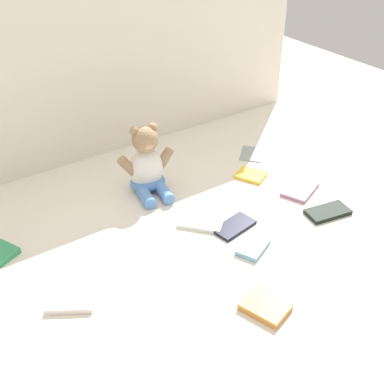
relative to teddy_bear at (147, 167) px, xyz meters
The scene contains 12 objects.
ground_plane 0.16m from the teddy_bear, 71.41° to the right, with size 3.20×3.20×0.00m, color silver.
backdrop_drape 0.44m from the teddy_bear, 82.76° to the left, with size 1.68×0.03×0.75m, color silver.
teddy_bear is the anchor object (origin of this frame).
book_case_0 0.65m from the teddy_bear, 92.97° to the right, with size 0.09×0.11×0.02m, color orange.
book_case_2 0.55m from the teddy_bear, 141.15° to the right, with size 0.10×0.12×0.02m, color white.
book_case_3 0.28m from the teddy_bear, 83.14° to the right, with size 0.07×0.14×0.01m, color white.
book_case_4 0.46m from the teddy_bear, ahead, with size 0.08×0.11×0.01m, color gray.
book_case_5 0.61m from the teddy_bear, 48.08° to the right, with size 0.07×0.14×0.01m, color black.
book_case_6 0.36m from the teddy_bear, 71.99° to the right, with size 0.07×0.13×0.01m, color black.
book_case_7 0.46m from the teddy_bear, 78.34° to the right, with size 0.07×0.10×0.02m, color #71B2D3.
book_case_8 0.38m from the teddy_bear, 21.50° to the right, with size 0.08×0.10×0.01m, color yellow.
book_case_9 0.53m from the teddy_bear, 35.29° to the right, with size 0.09×0.14×0.01m, color #AD7098.
Camera 1 is at (-0.71, -1.13, 0.93)m, focal length 46.13 mm.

